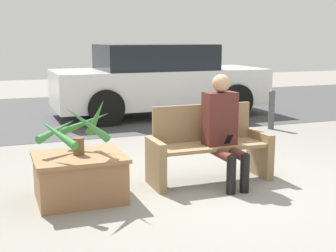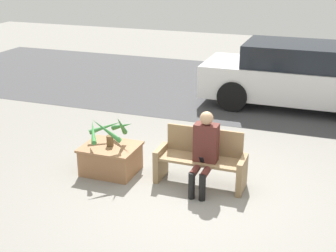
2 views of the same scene
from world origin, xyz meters
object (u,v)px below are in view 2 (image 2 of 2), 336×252
(potted_plant, at_px, (110,129))
(parked_car, at_px, (298,76))
(person_seated, at_px, (204,149))
(planter_box, at_px, (111,158))
(bench, at_px, (201,160))

(potted_plant, height_order, parked_car, parked_car)
(person_seated, bearing_deg, planter_box, 178.65)
(person_seated, relative_size, parked_car, 0.28)
(bench, relative_size, potted_plant, 1.72)
(potted_plant, bearing_deg, planter_box, -74.88)
(potted_plant, bearing_deg, bench, 4.38)
(bench, relative_size, person_seated, 1.14)
(person_seated, bearing_deg, parked_car, 79.00)
(bench, distance_m, parked_car, 4.81)
(bench, bearing_deg, planter_box, -174.77)
(parked_car, bearing_deg, potted_plant, -118.46)
(person_seated, xyz_separation_m, parked_car, (0.94, 4.86, 0.07))
(bench, height_order, potted_plant, potted_plant)
(bench, relative_size, parked_car, 0.32)
(bench, bearing_deg, potted_plant, -175.62)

